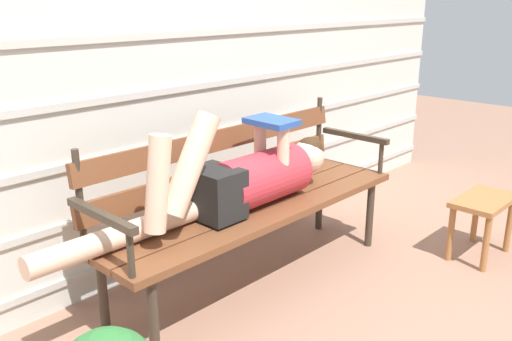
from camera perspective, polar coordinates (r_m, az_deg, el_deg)
The scene contains 5 objects.
ground_plane at distance 2.94m, azimuth 2.09°, elevation -12.37°, with size 12.00×12.00×0.00m, color #936B56.
house_siding at distance 3.04m, azimuth -7.48°, elevation 13.95°, with size 5.26×0.08×2.56m.
park_bench at distance 2.87m, azimuth -1.03°, elevation -2.37°, with size 1.83×0.51×0.86m.
reclining_person at distance 2.71m, azimuth -1.50°, elevation -0.91°, with size 1.70×0.26×0.56m.
footstool at distance 3.45m, azimuth 22.51°, elevation -3.86°, with size 0.43×0.25×0.36m.
Camera 1 is at (-1.92, -1.68, 1.47)m, focal length 38.50 mm.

